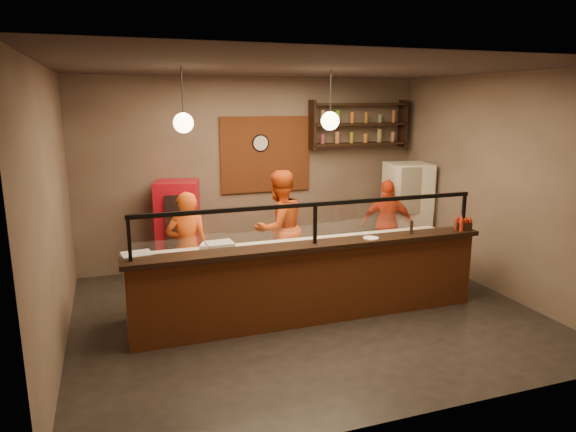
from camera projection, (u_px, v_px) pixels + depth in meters
name	position (u px, v px, depth m)	size (l,w,h in m)	color
floor	(306.00, 313.00, 6.95)	(6.00, 6.00, 0.00)	black
ceiling	(308.00, 68.00, 6.24)	(6.00, 6.00, 0.00)	#3C322E
wall_back	(254.00, 172.00, 8.90)	(6.00, 6.00, 0.00)	#736354
wall_left	(52.00, 213.00, 5.63)	(5.00, 5.00, 0.00)	#736354
wall_right	(496.00, 185.00, 7.56)	(5.00, 5.00, 0.00)	#736354
wall_front	(414.00, 248.00, 4.29)	(6.00, 6.00, 0.00)	#736354
brick_patch	(266.00, 154.00, 8.87)	(1.60, 0.04, 1.30)	brown
service_counter	(314.00, 285.00, 6.56)	(4.60, 0.25, 1.00)	brown
counter_ledge	(315.00, 246.00, 6.44)	(4.70, 0.37, 0.06)	black
worktop_cabinet	(301.00, 278.00, 7.04)	(4.60, 0.75, 0.85)	gray
worktop	(301.00, 247.00, 6.94)	(4.60, 0.75, 0.05)	white
sneeze_guard	(315.00, 219.00, 6.37)	(4.50, 0.05, 0.52)	white
wall_shelving	(359.00, 124.00, 9.17)	(1.84, 0.28, 0.85)	black
wall_clock	(260.00, 143.00, 8.78)	(0.30, 0.30, 0.04)	black
pendant_left	(183.00, 123.00, 6.09)	(0.24, 0.24, 0.77)	black
pendant_right	(330.00, 121.00, 6.70)	(0.24, 0.24, 0.77)	black
cook_left	(188.00, 248.00, 7.17)	(0.58, 0.38, 1.60)	#D34C13
cook_mid	(279.00, 228.00, 7.87)	(0.87, 0.68, 1.79)	#CC4913
cook_right	(387.00, 224.00, 8.77)	(0.88, 0.37, 1.50)	red
fridge	(406.00, 212.00, 9.19)	(0.72, 0.68, 1.74)	#ECE3C8
red_cooler	(179.00, 229.00, 8.31)	(0.67, 0.61, 1.56)	#B20B1B
pizza_dough	(346.00, 240.00, 7.14)	(0.57, 0.57, 0.01)	beige
prep_tub_a	(220.00, 248.00, 6.48)	(0.33, 0.27, 0.17)	silver
prep_tub_b	(212.00, 249.00, 6.48)	(0.28, 0.23, 0.14)	white
prep_tub_c	(137.00, 260.00, 6.01)	(0.34, 0.27, 0.17)	silver
rolling_pin	(244.00, 250.00, 6.62)	(0.06, 0.06, 0.35)	yellow
condiment_caddy	(463.00, 226.00, 7.10)	(0.20, 0.16, 0.11)	black
pepper_mill	(411.00, 227.00, 6.86)	(0.04, 0.04, 0.18)	black
small_plate	(371.00, 238.00, 6.65)	(0.20, 0.20, 0.01)	silver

